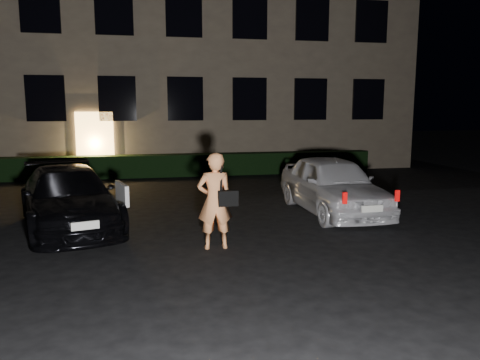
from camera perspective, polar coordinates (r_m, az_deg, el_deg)
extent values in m
plane|color=black|center=(8.43, 0.10, -9.72)|extent=(80.00, 80.00, 0.00)
cube|color=#695A4B|center=(23.12, -7.71, 17.07)|extent=(20.00, 8.00, 12.00)
cube|color=#FFBA59|center=(18.91, -17.24, 4.15)|extent=(1.40, 0.10, 2.50)
cube|color=black|center=(19.11, -22.62, 9.17)|extent=(1.40, 0.10, 1.70)
cube|color=black|center=(18.79, -14.72, 9.57)|extent=(1.40, 0.10, 1.70)
cube|color=black|center=(18.83, -6.68, 9.80)|extent=(1.40, 0.10, 1.70)
cube|color=black|center=(19.23, 1.18, 9.84)|extent=(1.40, 0.10, 1.70)
cube|color=black|center=(19.96, 8.59, 9.71)|extent=(1.40, 0.10, 1.70)
cube|color=black|center=(20.99, 15.36, 9.45)|extent=(1.40, 0.10, 1.70)
cube|color=black|center=(19.42, -23.22, 18.63)|extent=(1.40, 0.10, 1.70)
cube|color=black|center=(19.11, -15.12, 19.20)|extent=(1.40, 0.10, 1.70)
cube|color=black|center=(19.15, -6.86, 19.41)|extent=(1.40, 0.10, 1.70)
cube|color=black|center=(19.54, 1.21, 19.26)|extent=(1.40, 0.10, 1.70)
cube|color=black|center=(20.26, 8.81, 18.79)|extent=(1.40, 0.10, 1.70)
cube|color=black|center=(21.28, 15.74, 18.09)|extent=(1.40, 0.10, 1.70)
cube|color=black|center=(18.53, -6.42, 1.84)|extent=(15.00, 0.70, 0.85)
imported|color=black|center=(11.17, -20.19, -2.06)|extent=(3.03, 4.96, 1.34)
cube|color=white|center=(10.48, -14.19, -1.59)|extent=(0.33, 0.95, 0.45)
cube|color=silver|center=(8.86, -18.35, -5.29)|extent=(0.48, 0.17, 0.15)
imported|color=silver|center=(12.15, 11.21, -0.55)|extent=(1.78, 4.31, 1.46)
cube|color=red|center=(10.05, 12.66, -2.17)|extent=(0.09, 0.06, 0.24)
cube|color=red|center=(10.62, 18.63, -1.83)|extent=(0.09, 0.06, 0.24)
cube|color=silver|center=(10.32, 15.81, -3.38)|extent=(0.49, 0.05, 0.14)
imported|color=#FF9E5D|center=(8.89, -3.10, -2.56)|extent=(0.68, 0.46, 1.85)
cube|color=black|center=(8.79, -1.49, -2.22)|extent=(0.38, 0.18, 0.29)
cube|color=black|center=(8.74, -2.35, 0.49)|extent=(0.04, 0.06, 0.58)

